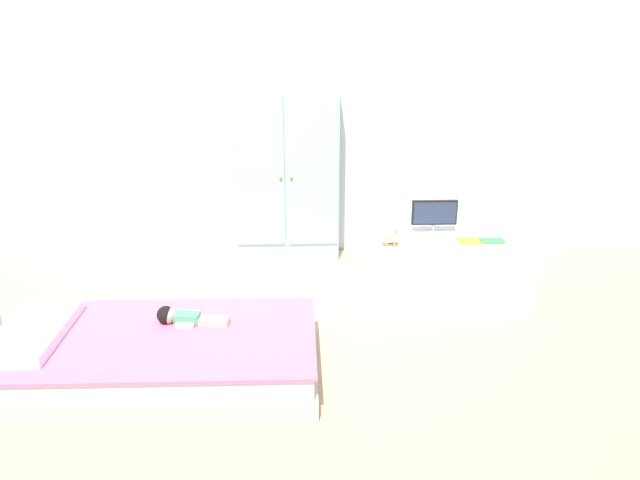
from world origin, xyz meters
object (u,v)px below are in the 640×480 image
object	(u,v)px
doll	(179,317)
wardrobe	(286,172)
rocking_horse_toy	(392,237)
book_green	(492,241)
tv_stand	(451,269)
bed	(158,355)
book_yellow	(469,241)
tv_monitor	(434,214)

from	to	relation	value
doll	wardrobe	bearing A→B (deg)	70.40
rocking_horse_toy	book_green	xyz separation A→B (m)	(0.64, 0.04, -0.05)
doll	tv_stand	bearing A→B (deg)	23.97
bed	book_green	xyz separation A→B (m)	(1.97, 0.76, 0.34)
tv_stand	rocking_horse_toy	distance (m)	0.53
wardrobe	book_green	size ratio (longest dim) A/B	9.18
book_yellow	book_green	world-z (taller)	same
tv_stand	tv_monitor	distance (m)	0.38
doll	book_yellow	world-z (taller)	book_yellow
doll	tv_stand	distance (m)	1.80
bed	wardrobe	bearing A→B (deg)	68.90
wardrobe	rocking_horse_toy	distance (m)	1.20
tv_monitor	tv_stand	bearing A→B (deg)	-34.39
bed	rocking_horse_toy	distance (m)	1.55
tv_stand	book_green	xyz separation A→B (m)	(0.22, -0.10, 0.23)
bed	tv_monitor	xyz separation A→B (m)	(1.63, 0.94, 0.46)
tv_monitor	rocking_horse_toy	xyz separation A→B (m)	(-0.31, -0.23, -0.07)
wardrobe	tv_monitor	world-z (taller)	wardrobe
bed	book_yellow	size ratio (longest dim) A/B	12.47
book_green	rocking_horse_toy	bearing A→B (deg)	-176.01
bed	tv_monitor	distance (m)	1.94
doll	tv_monitor	distance (m)	1.76
bed	doll	xyz separation A→B (m)	(0.10, 0.13, 0.15)
tv_stand	rocking_horse_toy	world-z (taller)	rocking_horse_toy
tv_monitor	rocking_horse_toy	world-z (taller)	tv_monitor
tv_monitor	wardrobe	bearing A→B (deg)	142.61
bed	wardrobe	size ratio (longest dim) A/B	1.22
tv_monitor	rocking_horse_toy	bearing A→B (deg)	-143.51
rocking_horse_toy	wardrobe	bearing A→B (deg)	124.61
wardrobe	tv_stand	distance (m)	1.44
tv_monitor	book_green	xyz separation A→B (m)	(0.34, -0.18, -0.12)
doll	tv_monitor	size ratio (longest dim) A/B	1.32
book_green	tv_monitor	bearing A→B (deg)	151.64
tv_monitor	bed	bearing A→B (deg)	-149.94
tv_stand	rocking_horse_toy	size ratio (longest dim) A/B	8.29
wardrobe	book_yellow	bearing A→B (deg)	-38.48
rocking_horse_toy	book_yellow	distance (m)	0.50
rocking_horse_toy	doll	bearing A→B (deg)	-154.54
wardrobe	rocking_horse_toy	xyz separation A→B (m)	(0.67, -0.97, -0.18)
book_green	wardrobe	bearing A→B (deg)	144.75
bed	wardrobe	xyz separation A→B (m)	(0.65, 1.69, 0.57)
book_green	doll	bearing A→B (deg)	-161.41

